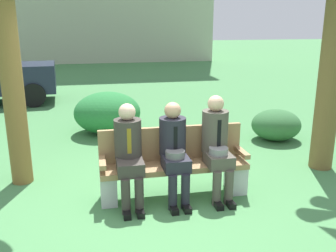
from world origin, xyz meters
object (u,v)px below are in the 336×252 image
object	(u,v)px
seated_man_right	(217,142)
shrub_mid_lawn	(276,125)
seated_man_left	(129,150)
seated_man_middle	(174,147)
park_bench	(173,164)
shrub_near_bench	(107,113)

from	to	relation	value
seated_man_right	shrub_mid_lawn	distance (m)	2.85
shrub_mid_lawn	seated_man_left	bearing A→B (deg)	-146.04
seated_man_middle	park_bench	bearing A→B (deg)	81.74
park_bench	seated_man_right	distance (m)	0.64
seated_man_left	shrub_mid_lawn	world-z (taller)	seated_man_left
seated_man_right	shrub_near_bench	world-z (taller)	seated_man_right
shrub_near_bench	shrub_mid_lawn	xyz separation A→B (m)	(3.17, -1.15, -0.13)
park_bench	shrub_mid_lawn	size ratio (longest dim) A/B	2.01
shrub_mid_lawn	seated_man_middle	bearing A→B (deg)	-140.30
park_bench	shrub_mid_lawn	bearing A→B (deg)	38.02
park_bench	shrub_mid_lawn	xyz separation A→B (m)	(2.46, 1.93, -0.12)
park_bench	seated_man_middle	size ratio (longest dim) A/B	1.51
seated_man_left	shrub_mid_lawn	bearing A→B (deg)	33.96
shrub_near_bench	shrub_mid_lawn	world-z (taller)	shrub_near_bench
seated_man_middle	seated_man_right	size ratio (longest dim) A/B	0.95
seated_man_middle	shrub_near_bench	world-z (taller)	seated_man_middle
seated_man_left	seated_man_right	xyz separation A→B (m)	(1.13, -0.00, 0.02)
park_bench	shrub_near_bench	xyz separation A→B (m)	(-0.70, 3.08, 0.00)
seated_man_left	shrub_near_bench	xyz separation A→B (m)	(-0.12, 3.21, -0.29)
seated_man_middle	shrub_mid_lawn	world-z (taller)	seated_man_middle
seated_man_right	shrub_mid_lawn	bearing A→B (deg)	46.92
seated_man_middle	seated_man_left	bearing A→B (deg)	179.32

